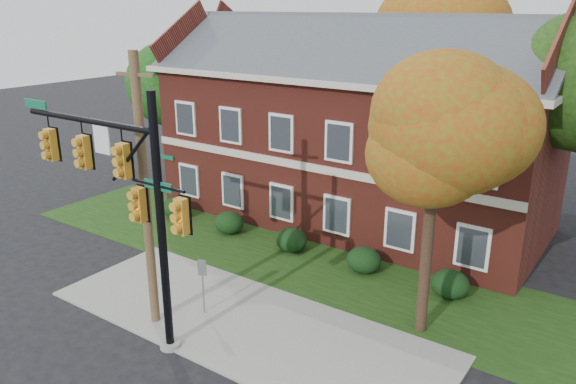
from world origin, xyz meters
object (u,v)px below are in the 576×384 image
Objects in this scene: hedge_far_left at (176,208)px; hedge_right at (364,260)px; hedge_left at (229,223)px; apartment_building at (354,118)px; hedge_center at (291,240)px; sign_post at (202,278)px; tree_near_right at (443,132)px; utility_pole at (145,195)px; tree_far_rear at (446,29)px; tree_left_rear at (188,71)px; hedge_far_right at (450,284)px; traffic_signal at (125,189)px.

hedge_far_left is 10.50m from hedge_right.
apartment_building is at bearing 56.33° from hedge_left.
sign_post reaches higher than hedge_center.
tree_near_right is 9.11m from sign_post.
hedge_far_left is 9.64m from sign_post.
utility_pole is (-0.50, -12.54, -0.47)m from apartment_building.
tree_near_right is at bearing -11.27° from hedge_far_left.
hedge_right is at bearing 142.72° from tree_near_right.
tree_near_right is at bearing -14.81° from hedge_left.
hedge_center is 0.12× the size of tree_far_rear.
utility_pole is at bearing -51.07° from tree_left_rear.
apartment_building is 13.43× the size of hedge_far_right.
apartment_building is 8.84m from tree_far_rear.
utility_pole is at bearing -93.92° from hedge_center.
tree_far_rear is at bearing 99.36° from hedge_right.
apartment_building is at bearing 79.97° from utility_pole.
tree_left_rear reaches higher than hedge_right.
tree_far_rear is at bearing 80.29° from apartment_building.
tree_near_right is (7.22, -8.09, 1.68)m from apartment_building.
hedge_center is 1.00× the size of hedge_right.
tree_far_rear reaches higher than apartment_building.
hedge_far_left is 15.75m from tree_near_right.
tree_left_rear is (-13.23, 4.14, 6.16)m from hedge_right.
hedge_left and hedge_far_right have the same top height.
tree_left_rear is (-16.95, 6.97, 0.01)m from tree_near_right.
traffic_signal reaches higher than hedge_left.
sign_post is (-6.50, -5.99, 0.86)m from hedge_far_right.
apartment_building is at bearing 36.89° from hedge_far_left.
apartment_building reaches higher than hedge_far_left.
tree_near_right is 1.08× the size of traffic_signal.
tree_near_right is at bearing -37.28° from hedge_right.
hedge_left is at bearing 180.00° from hedge_right.
hedge_far_right is at bearing 0.00° from hedge_left.
hedge_center is (7.00, 0.00, 0.00)m from hedge_far_left.
utility_pole is (3.00, -7.29, 3.99)m from hedge_left.
hedge_far_right is 11.19m from utility_pole.
hedge_far_left is at bearing 119.78° from sign_post.
traffic_signal is at bearing -93.05° from hedge_center.
tree_left_rear reaches higher than tree_near_right.
hedge_left is at bearing 165.19° from tree_near_right.
hedge_far_right is 0.16× the size of tree_left_rear.
hedge_far_right is 18.30m from tree_left_rear.
tree_far_rear is 20.51m from sign_post.
sign_post is (-6.72, -3.16, -5.28)m from tree_near_right.
tree_far_rear is (-5.66, 13.09, 8.32)m from hedge_far_right.
utility_pole is (-1.84, -20.38, -4.33)m from tree_far_rear.
tree_near_right reaches higher than hedge_far_right.
tree_left_rear reaches higher than hedge_far_left.
apartment_building is at bearing 143.11° from hedge_far_right.
hedge_right is at bearing 180.00° from hedge_far_right.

